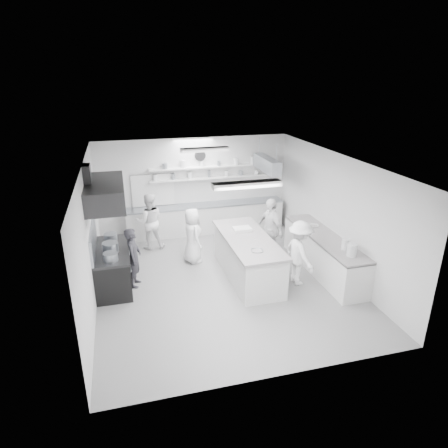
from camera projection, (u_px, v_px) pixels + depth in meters
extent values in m
cube|color=#9D9D9D|center=(222.00, 280.00, 9.89)|extent=(6.00, 7.00, 0.02)
cube|color=white|center=(222.00, 161.00, 8.80)|extent=(6.00, 7.00, 0.02)
cube|color=silver|center=(194.00, 185.00, 12.50)|extent=(6.00, 0.04, 3.00)
cube|color=silver|center=(278.00, 301.00, 6.19)|extent=(6.00, 0.04, 3.00)
cube|color=silver|center=(89.00, 236.00, 8.63)|extent=(0.04, 7.00, 3.00)
cube|color=silver|center=(336.00, 213.00, 10.07)|extent=(0.04, 7.00, 3.00)
cube|color=black|center=(113.00, 269.00, 9.46)|extent=(0.80, 1.80, 0.90)
cube|color=#282829|center=(105.00, 193.00, 8.78)|extent=(0.85, 2.00, 0.50)
cube|color=silver|center=(206.00, 219.00, 12.68)|extent=(5.00, 0.60, 0.92)
cube|color=silver|center=(217.00, 177.00, 12.46)|extent=(4.20, 0.26, 0.04)
cube|color=silver|center=(216.00, 166.00, 12.34)|extent=(4.20, 0.26, 0.04)
cube|color=black|center=(153.00, 190.00, 12.19)|extent=(1.30, 0.04, 1.00)
cylinder|color=white|center=(200.00, 156.00, 12.17)|extent=(0.32, 0.05, 0.32)
cube|color=silver|center=(323.00, 254.00, 10.17)|extent=(0.74, 3.30, 0.94)
cube|color=#999FA7|center=(267.00, 164.00, 11.70)|extent=(0.30, 1.60, 0.40)
cube|color=silver|center=(247.00, 184.00, 7.20)|extent=(1.30, 0.25, 0.10)
cube|color=silver|center=(205.00, 149.00, 10.45)|extent=(1.30, 0.25, 0.10)
cube|color=silver|center=(247.00, 258.00, 9.89)|extent=(1.05, 2.74, 1.01)
cylinder|color=#999FA7|center=(111.00, 248.00, 9.10)|extent=(0.36, 0.36, 0.29)
imported|color=#2B2B30|center=(134.00, 257.00, 9.38)|extent=(0.46, 0.60, 1.48)
imported|color=white|center=(150.00, 221.00, 11.39)|extent=(0.82, 0.64, 1.66)
imported|color=white|center=(192.00, 236.00, 10.59)|extent=(0.63, 0.83, 1.52)
imported|color=white|center=(270.00, 229.00, 10.74)|extent=(0.65, 1.09, 1.73)
imported|color=white|center=(300.00, 253.00, 9.45)|extent=(0.71, 1.10, 1.61)
imported|color=#999FA7|center=(257.00, 251.00, 8.99)|extent=(0.33, 0.33, 0.07)
imported|color=silver|center=(253.00, 241.00, 9.58)|extent=(0.22, 0.22, 0.06)
imported|color=silver|center=(314.00, 226.00, 10.65)|extent=(0.34, 0.34, 0.06)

